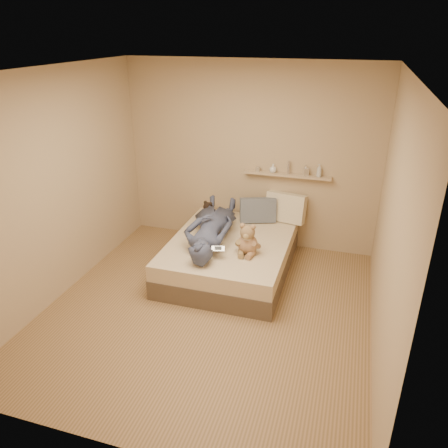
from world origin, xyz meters
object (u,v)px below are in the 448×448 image
(dark_plush, at_px, (208,213))
(wall_shelf, at_px, (287,175))
(game_console, at_px, (218,249))
(person, at_px, (211,226))
(teddy_bear, at_px, (247,241))
(bed, at_px, (230,256))
(pillow_cream, at_px, (286,207))
(pillow_grey, at_px, (258,210))

(dark_plush, distance_m, wall_shelf, 1.21)
(game_console, relative_size, person, 0.10)
(teddy_bear, relative_size, wall_shelf, 0.33)
(game_console, bearing_deg, bed, 90.13)
(bed, distance_m, wall_shelf, 1.38)
(game_console, height_order, wall_shelf, wall_shelf)
(bed, height_order, pillow_cream, pillow_cream)
(game_console, height_order, teddy_bear, teddy_bear)
(pillow_cream, xyz_separation_m, pillow_grey, (-0.37, -0.14, -0.03))
(bed, relative_size, person, 1.19)
(pillow_grey, height_order, person, person)
(teddy_bear, height_order, pillow_cream, pillow_cream)
(teddy_bear, bearing_deg, pillow_grey, 95.55)
(pillow_grey, bearing_deg, bed, -106.29)
(pillow_grey, bearing_deg, teddy_bear, -84.45)
(pillow_grey, relative_size, person, 0.31)
(teddy_bear, xyz_separation_m, dark_plush, (-0.75, 0.76, -0.03))
(person, height_order, wall_shelf, wall_shelf)
(pillow_cream, relative_size, pillow_grey, 1.10)
(game_console, relative_size, pillow_cream, 0.30)
(game_console, xyz_separation_m, teddy_bear, (0.30, 0.23, 0.03))
(wall_shelf, bearing_deg, person, -129.94)
(pillow_grey, distance_m, wall_shelf, 0.63)
(game_console, relative_size, dark_plush, 0.53)
(person, distance_m, wall_shelf, 1.32)
(pillow_grey, bearing_deg, dark_plush, -161.15)
(bed, height_order, teddy_bear, teddy_bear)
(game_console, height_order, person, person)
(bed, distance_m, pillow_grey, 0.82)
(pillow_cream, distance_m, person, 1.19)
(dark_plush, bearing_deg, wall_shelf, 23.80)
(game_console, xyz_separation_m, person, (-0.25, 0.48, 0.05))
(bed, height_order, game_console, game_console)
(bed, xyz_separation_m, dark_plush, (-0.45, 0.47, 0.36))
(pillow_cream, height_order, wall_shelf, wall_shelf)
(teddy_bear, distance_m, person, 0.60)
(teddy_bear, bearing_deg, person, 155.47)
(pillow_cream, xyz_separation_m, wall_shelf, (-0.02, 0.08, 0.45))
(dark_plush, distance_m, pillow_grey, 0.69)
(dark_plush, distance_m, person, 0.55)
(pillow_grey, distance_m, person, 0.86)
(pillow_cream, distance_m, pillow_grey, 0.39)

